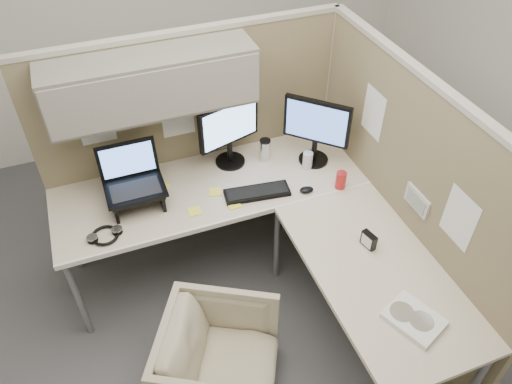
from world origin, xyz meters
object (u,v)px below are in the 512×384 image
object	(u,v)px
desk	(267,224)
monitor_left	(229,129)
keyboard	(257,193)
office_chair	(219,358)

from	to	relation	value
desk	monitor_left	world-z (taller)	monitor_left
monitor_left	keyboard	distance (m)	0.45
desk	keyboard	xyz separation A→B (m)	(0.02, 0.23, 0.05)
desk	keyboard	world-z (taller)	keyboard
desk	office_chair	size ratio (longest dim) A/B	3.17
monitor_left	keyboard	bearing A→B (deg)	-98.38
monitor_left	office_chair	bearing A→B (deg)	-129.10
office_chair	monitor_left	bearing A→B (deg)	7.06
office_chair	keyboard	size ratio (longest dim) A/B	1.53
office_chair	monitor_left	world-z (taller)	monitor_left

